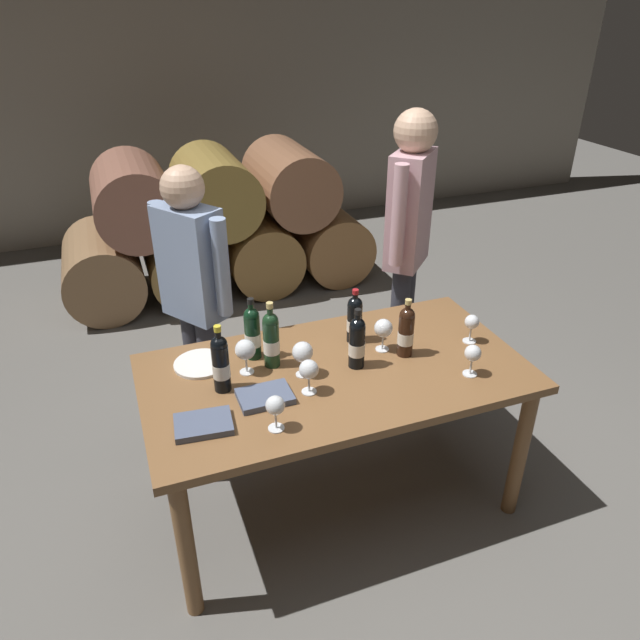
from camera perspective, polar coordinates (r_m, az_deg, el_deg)
The scene contains 22 objects.
ground_plane at distance 3.13m, azimuth 1.34°, elevation -16.44°, with size 14.00×14.00×0.00m, color #66635E.
cellar_back_wall at distance 6.33m, azimuth -13.73°, elevation 20.86°, with size 10.00×0.24×2.80m, color gray.
barrel_stack at distance 5.00m, azimuth -9.83°, elevation 8.85°, with size 2.49×0.90×1.15m.
dining_table at distance 2.69m, azimuth 1.50°, elevation -6.44°, with size 1.70×0.90×0.76m.
wine_bottle_0 at distance 2.61m, azimuth -4.72°, elevation -1.83°, with size 0.07×0.07×0.32m.
wine_bottle_1 at distance 2.60m, azimuth 3.62°, elevation -2.16°, with size 0.07×0.07×0.29m.
wine_bottle_2 at distance 2.80m, azimuth 3.35°, elevation 0.12°, with size 0.07×0.07×0.27m.
wine_bottle_3 at distance 2.68m, azimuth -6.53°, elevation -1.19°, with size 0.07×0.07×0.30m.
wine_bottle_4 at distance 2.48m, azimuth -9.55°, elevation -4.09°, with size 0.07×0.07×0.31m.
wine_bottle_5 at distance 2.71m, azimuth 8.29°, elevation -1.05°, with size 0.07×0.07×0.28m.
wine_glass_0 at distance 2.26m, azimuth -4.33°, elevation -8.32°, with size 0.08×0.08×0.15m.
wine_glass_1 at distance 2.89m, azimuth 14.37°, elevation -0.26°, with size 0.07×0.07×0.14m.
wine_glass_2 at distance 2.74m, azimuth 6.12°, elevation -0.85°, with size 0.09×0.09×0.16m.
wine_glass_3 at distance 2.55m, azimuth -1.69°, elevation -3.16°, with size 0.09×0.09×0.16m.
wine_glass_4 at distance 2.58m, azimuth -7.20°, elevation -2.91°, with size 0.09×0.09×0.16m.
wine_glass_5 at distance 2.64m, azimuth 14.50°, elevation -3.22°, with size 0.07×0.07×0.15m.
wine_glass_6 at distance 2.44m, azimuth -1.08°, elevation -4.86°, with size 0.08×0.08×0.16m.
tasting_notebook at distance 2.47m, azimuth -5.33°, elevation -7.34°, with size 0.22×0.16×0.03m, color #4C5670.
leather_ledger at distance 2.36m, azimuth -11.17°, elevation -9.84°, with size 0.22×0.16×0.03m, color #4C5670.
serving_plate at distance 2.72m, azimuth -11.43°, elevation -4.15°, with size 0.24×0.24×0.01m, color white.
sommelier_presenting at distance 3.40m, azimuth 8.47°, elevation 8.35°, with size 0.37×0.38×1.72m.
taster_seated_left at distance 3.06m, azimuth -12.06°, elevation 3.08°, with size 0.33×0.42×1.54m.
Camera 1 is at (-0.83, -2.02, 2.24)m, focal length 33.21 mm.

